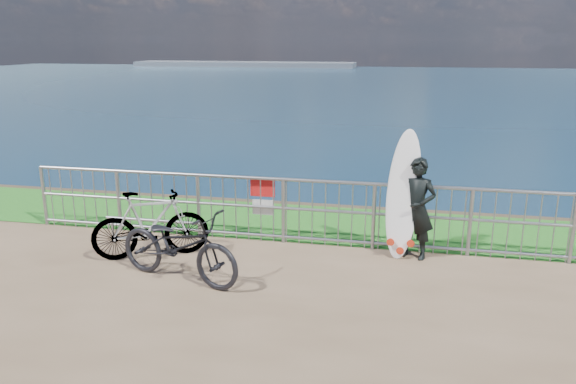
% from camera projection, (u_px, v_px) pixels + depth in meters
% --- Properties ---
extents(grass_strip, '(120.00, 120.00, 0.00)m').
position_uv_depth(grass_strip, '(322.00, 223.00, 10.47)').
color(grass_strip, '#1D691D').
rests_on(grass_strip, ground).
extents(seascape, '(260.00, 260.00, 5.00)m').
position_uv_depth(seascape, '(245.00, 67.00, 156.95)').
color(seascape, brown).
rests_on(seascape, ground).
extents(railing, '(10.06, 0.10, 1.13)m').
position_uv_depth(railing, '(313.00, 211.00, 9.28)').
color(railing, gray).
rests_on(railing, ground).
extents(surfer, '(0.68, 0.57, 1.60)m').
position_uv_depth(surfer, '(417.00, 209.00, 8.68)').
color(surfer, black).
rests_on(surfer, ground).
extents(surfboard, '(0.63, 0.59, 2.02)m').
position_uv_depth(surfboard, '(403.00, 199.00, 8.71)').
color(surfboard, white).
rests_on(surfboard, ground).
extents(bicycle_near, '(2.12, 1.23, 1.05)m').
position_uv_depth(bicycle_near, '(179.00, 245.00, 7.89)').
color(bicycle_near, black).
rests_on(bicycle_near, ground).
extents(bicycle_far, '(1.83, 1.27, 1.08)m').
position_uv_depth(bicycle_far, '(150.00, 224.00, 8.75)').
color(bicycle_far, black).
rests_on(bicycle_far, ground).
extents(bike_rack, '(1.83, 0.05, 0.38)m').
position_uv_depth(bike_rack, '(156.00, 223.00, 9.54)').
color(bike_rack, gray).
rests_on(bike_rack, ground).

